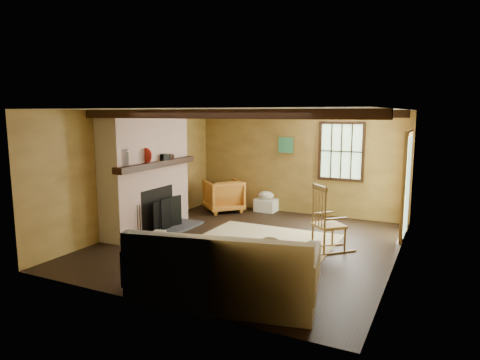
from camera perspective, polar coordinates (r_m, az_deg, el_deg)
The scene contains 10 objects.
ground at distance 7.82m, azimuth 1.11°, elevation -8.52°, with size 5.50×5.50×0.00m, color black.
room_envelope at distance 7.64m, azimuth 3.46°, elevation 3.57°, with size 5.02×5.52×2.44m.
fireplace at distance 8.73m, azimuth -12.24°, elevation 0.55°, with size 1.02×2.30×2.40m.
rug at distance 7.57m, azimuth 1.85°, elevation -9.11°, with size 2.50×3.00×0.01m, color tan.
rocking_chair at distance 7.46m, azimuth 11.49°, elevation -5.65°, with size 0.90×0.91×1.17m.
sofa at distance 5.46m, azimuth -2.17°, elevation -12.70°, with size 2.49×1.50×0.94m.
firewood_pile at distance 10.75m, azimuth -2.05°, elevation -2.93°, with size 0.75×0.14×0.27m.
laundry_basket at distance 10.32m, azimuth 3.49°, elevation -3.37°, with size 0.50×0.38×0.30m, color white.
basket_pillow at distance 10.27m, azimuth 3.50°, elevation -2.03°, with size 0.38×0.30×0.19m, color silver.
armchair at distance 10.27m, azimuth -2.20°, elevation -2.08°, with size 0.82×0.84×0.77m, color #BF6026.
Camera 1 is at (3.15, -6.76, 2.35)m, focal length 32.00 mm.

